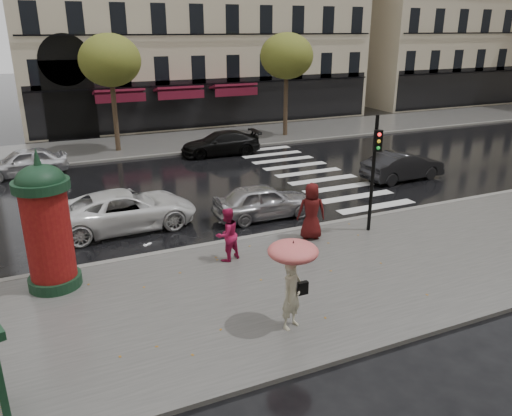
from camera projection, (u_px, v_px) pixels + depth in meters
name	position (u px, v px, depth m)	size (l,w,h in m)	color
ground	(293.00, 277.00, 14.63)	(160.00, 160.00, 0.00)	black
near_sidewalk	(302.00, 282.00, 14.18)	(90.00, 7.00, 0.12)	#474744
far_sidewalk	(149.00, 145.00, 30.92)	(90.00, 6.00, 0.12)	#474744
near_kerb	(252.00, 238.00, 17.18)	(90.00, 0.25, 0.14)	slate
far_kerb	(160.00, 155.00, 28.34)	(90.00, 0.25, 0.14)	slate
zebra_crossing	(308.00, 172.00, 25.18)	(3.60, 11.75, 0.01)	silver
tree_far_left	(110.00, 61.00, 27.56)	(3.40, 3.40, 6.64)	#38281C
tree_far_right	(287.00, 56.00, 31.79)	(3.40, 3.40, 6.64)	#38281C
woman_umbrella	(293.00, 271.00, 11.47)	(1.18, 1.18, 2.27)	beige
woman_red	(227.00, 234.00, 15.16)	(0.82, 0.64, 1.68)	#AE1544
man_burgundy	(311.00, 211.00, 16.72)	(0.95, 0.62, 1.94)	#460E0E
morris_column	(47.00, 223.00, 13.26)	(1.45, 1.45, 3.91)	#13311D
traffic_light	(375.00, 163.00, 16.80)	(0.30, 0.40, 4.08)	black
car_silver	(264.00, 201.00, 19.00)	(1.56, 3.89, 1.32)	#B3B2B8
car_darkgrey	(403.00, 166.00, 23.78)	(1.44, 4.12, 1.36)	black
car_white	(126.00, 210.00, 17.97)	(2.33, 5.06, 1.41)	white
car_black	(220.00, 143.00, 28.54)	(1.84, 4.54, 1.32)	black
car_far_silver	(24.00, 162.00, 24.38)	(1.62, 4.04, 1.38)	silver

